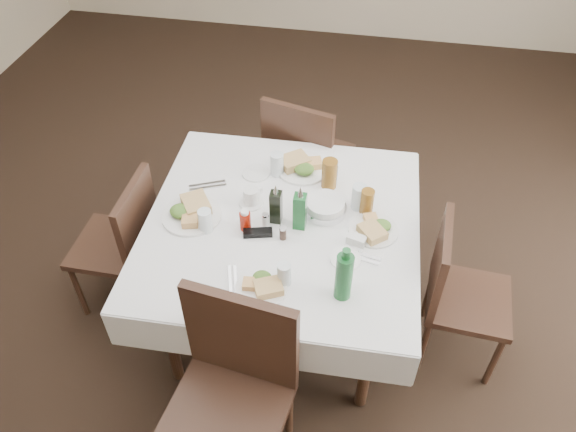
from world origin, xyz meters
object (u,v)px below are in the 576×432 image
object	(u,v)px
chair_west	(125,238)
chair_east	(455,288)
water_n	(277,164)
oil_cruet_dark	(276,206)
chair_north	(304,154)
green_bottle	(344,276)
water_e	(359,197)
dining_table	(282,233)
ketchup_bottle	(245,220)
water_w	(205,221)
oil_cruet_green	(300,210)
chair_south	(233,385)
coffee_mug	(251,197)
water_s	(284,274)
bread_basket	(325,207)

from	to	relation	value
chair_west	chair_east	bearing A→B (deg)	-0.36
water_n	oil_cruet_dark	xyz separation A→B (m)	(0.07, -0.36, 0.03)
chair_north	green_bottle	bearing A→B (deg)	-73.26
water_e	chair_west	bearing A→B (deg)	-170.46
dining_table	ketchup_bottle	bearing A→B (deg)	-154.54
water_w	ketchup_bottle	size ratio (longest dim) A/B	1.04
dining_table	oil_cruet_green	size ratio (longest dim) A/B	5.50
chair_south	oil_cruet_green	size ratio (longest dim) A/B	4.06
water_e	coffee_mug	xyz separation A→B (m)	(-0.54, -0.07, -0.03)
chair_north	chair_east	world-z (taller)	chair_north
water_s	coffee_mug	size ratio (longest dim) A/B	0.92
chair_west	oil_cruet_green	distance (m)	1.03
chair_west	water_w	xyz separation A→B (m)	(0.52, -0.09, 0.32)
chair_west	ketchup_bottle	xyz separation A→B (m)	(0.70, -0.05, 0.31)
chair_west	water_e	xyz separation A→B (m)	(1.23, 0.21, 0.33)
chair_north	ketchup_bottle	distance (m)	0.95
chair_north	water_s	xyz separation A→B (m)	(0.11, -1.20, 0.27)
oil_cruet_green	green_bottle	bearing A→B (deg)	-56.52
dining_table	coffee_mug	size ratio (longest dim) A/B	10.90
green_bottle	water_n	bearing A→B (deg)	120.32
chair_east	water_s	world-z (taller)	water_s
ketchup_bottle	water_w	bearing A→B (deg)	-166.50
dining_table	chair_east	world-z (taller)	chair_east
water_e	bread_basket	world-z (taller)	water_e
oil_cruet_dark	coffee_mug	xyz separation A→B (m)	(-0.15, 0.10, -0.06)
chair_east	oil_cruet_green	xyz separation A→B (m)	(-0.80, 0.03, 0.37)
ketchup_bottle	green_bottle	bearing A→B (deg)	-32.00
water_e	coffee_mug	size ratio (longest dim) A/B	1.08
oil_cruet_dark	ketchup_bottle	xyz separation A→B (m)	(-0.14, -0.08, -0.04)
water_s	oil_cruet_dark	distance (m)	0.40
chair_east	water_w	bearing A→B (deg)	-176.19
chair_north	coffee_mug	xyz separation A→B (m)	(-0.16, -0.72, 0.25)
chair_east	oil_cruet_dark	world-z (taller)	oil_cruet_dark
oil_cruet_green	water_e	bearing A→B (deg)	35.26
chair_east	water_w	world-z (taller)	water_w
dining_table	chair_east	distance (m)	0.91
bread_basket	coffee_mug	bearing A→B (deg)	-179.29
chair_east	water_e	distance (m)	0.66
ketchup_bottle	chair_north	bearing A→B (deg)	81.01
oil_cruet_dark	chair_north	bearing A→B (deg)	89.44
bread_basket	oil_cruet_dark	size ratio (longest dim) A/B	0.93
bread_basket	green_bottle	xyz separation A→B (m)	(0.15, -0.51, 0.09)
water_w	ketchup_bottle	bearing A→B (deg)	13.50
chair_north	bread_basket	world-z (taller)	chair_north
water_n	bread_basket	distance (m)	0.39
water_s	water_n	bearing A→B (deg)	103.89
water_w	bread_basket	xyz separation A→B (m)	(0.55, 0.23, -0.03)
chair_north	water_w	size ratio (longest dim) A/B	7.82
bread_basket	green_bottle	distance (m)	0.54
chair_west	bread_basket	bearing A→B (deg)	7.44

